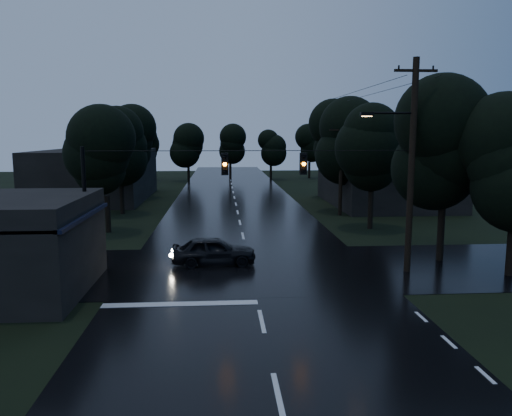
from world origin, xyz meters
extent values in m
plane|color=black|center=(0.00, 0.00, 0.00)|extent=(160.00, 160.00, 0.00)
cube|color=black|center=(0.00, 30.00, 0.00)|extent=(12.00, 120.00, 0.02)
cube|color=black|center=(0.00, 12.00, 0.00)|extent=(60.00, 9.00, 0.02)
cube|color=black|center=(-10.00, 9.00, 3.20)|extent=(6.00, 7.00, 0.12)
cube|color=black|center=(-7.00, 9.00, 3.20)|extent=(0.30, 7.00, 0.15)
cylinder|color=black|center=(-7.20, 6.00, 1.50)|extent=(0.10, 0.10, 3.00)
cylinder|color=black|center=(-7.20, 12.00, 1.50)|extent=(0.10, 0.10, 3.00)
cube|color=#FFCF66|center=(-7.05, 7.50, 2.50)|extent=(0.06, 1.60, 0.50)
cube|color=#FFCF66|center=(-7.05, 10.20, 2.50)|extent=(0.06, 1.20, 0.50)
cube|color=black|center=(14.00, 34.00, 2.20)|extent=(10.00, 14.00, 4.40)
cube|color=black|center=(-14.00, 40.00, 2.50)|extent=(10.00, 16.00, 5.00)
cylinder|color=black|center=(7.50, 11.00, 5.00)|extent=(0.30, 0.30, 10.00)
cube|color=black|center=(7.50, 11.00, 9.40)|extent=(2.00, 0.12, 0.12)
cylinder|color=black|center=(6.40, 11.00, 7.50)|extent=(2.20, 0.10, 0.10)
cube|color=black|center=(5.30, 11.00, 7.45)|extent=(0.60, 0.25, 0.18)
cube|color=#FFB266|center=(5.30, 11.00, 7.35)|extent=(0.45, 0.18, 0.03)
cylinder|color=black|center=(8.30, 28.00, 3.75)|extent=(0.30, 0.30, 7.50)
cube|color=black|center=(8.30, 28.00, 6.90)|extent=(2.00, 0.12, 0.12)
cylinder|color=black|center=(-7.50, 11.00, 3.00)|extent=(0.18, 0.18, 6.00)
cylinder|color=black|center=(0.00, 11.00, 5.80)|extent=(15.00, 0.03, 0.03)
cube|color=black|center=(-1.20, 11.00, 5.20)|extent=(0.32, 0.25, 1.00)
sphere|color=orange|center=(-1.20, 10.85, 5.20)|extent=(0.18, 0.18, 0.18)
cube|color=black|center=(2.40, 11.00, 5.20)|extent=(0.32, 0.25, 1.00)
sphere|color=orange|center=(2.40, 10.85, 5.20)|extent=(0.18, 0.18, 0.18)
cylinder|color=black|center=(10.00, 13.00, 1.40)|extent=(0.36, 0.36, 2.80)
sphere|color=black|center=(10.00, 13.00, 4.80)|extent=(4.48, 4.48, 4.48)
sphere|color=black|center=(10.00, 13.00, 6.00)|extent=(4.48, 4.48, 4.48)
sphere|color=black|center=(10.00, 13.00, 7.20)|extent=(4.48, 4.48, 4.48)
cylinder|color=black|center=(12.00, 10.00, 1.22)|extent=(0.36, 0.36, 2.45)
cylinder|color=black|center=(-9.00, 22.00, 1.22)|extent=(0.36, 0.36, 2.45)
sphere|color=black|center=(-9.00, 22.00, 4.20)|extent=(3.92, 3.92, 3.92)
sphere|color=black|center=(-9.00, 22.00, 5.25)|extent=(3.92, 3.92, 3.92)
sphere|color=black|center=(-9.00, 22.00, 6.30)|extent=(3.92, 3.92, 3.92)
cylinder|color=black|center=(-9.60, 30.00, 1.31)|extent=(0.36, 0.36, 2.62)
sphere|color=black|center=(-9.60, 30.00, 4.50)|extent=(4.20, 4.20, 4.20)
sphere|color=black|center=(-9.60, 30.00, 5.62)|extent=(4.20, 4.20, 4.20)
sphere|color=black|center=(-9.60, 30.00, 6.75)|extent=(4.20, 4.20, 4.20)
cylinder|color=black|center=(-10.20, 40.00, 1.40)|extent=(0.36, 0.36, 2.80)
sphere|color=black|center=(-10.20, 40.00, 4.80)|extent=(4.48, 4.48, 4.48)
sphere|color=black|center=(-10.20, 40.00, 6.00)|extent=(4.48, 4.48, 4.48)
sphere|color=black|center=(-10.20, 40.00, 7.20)|extent=(4.48, 4.48, 4.48)
cylinder|color=black|center=(9.00, 22.00, 1.31)|extent=(0.36, 0.36, 2.62)
sphere|color=black|center=(9.00, 22.00, 4.50)|extent=(4.20, 4.20, 4.20)
sphere|color=black|center=(9.00, 22.00, 5.62)|extent=(4.20, 4.20, 4.20)
sphere|color=black|center=(9.00, 22.00, 6.75)|extent=(4.20, 4.20, 4.20)
cylinder|color=black|center=(9.60, 30.00, 1.40)|extent=(0.36, 0.36, 2.80)
sphere|color=black|center=(9.60, 30.00, 4.80)|extent=(4.48, 4.48, 4.48)
sphere|color=black|center=(9.60, 30.00, 6.00)|extent=(4.48, 4.48, 4.48)
sphere|color=black|center=(9.60, 30.00, 7.20)|extent=(4.48, 4.48, 4.48)
cylinder|color=black|center=(10.20, 40.00, 1.49)|extent=(0.36, 0.36, 2.97)
sphere|color=black|center=(10.20, 40.00, 5.10)|extent=(4.76, 4.76, 4.76)
sphere|color=black|center=(10.20, 40.00, 6.38)|extent=(4.76, 4.76, 4.76)
sphere|color=black|center=(10.20, 40.00, 7.65)|extent=(4.76, 4.76, 4.76)
imported|color=black|center=(-1.78, 12.96, 0.72)|extent=(4.30, 1.91, 1.44)
camera|label=1|loc=(-1.38, -11.70, 6.51)|focal=35.00mm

